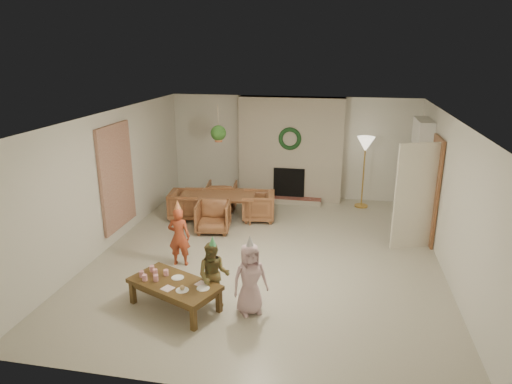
% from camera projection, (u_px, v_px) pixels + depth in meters
% --- Properties ---
extents(floor, '(7.00, 7.00, 0.00)m').
position_uv_depth(floor, '(268.00, 254.00, 8.21)').
color(floor, '#B7B29E').
rests_on(floor, ground).
extents(ceiling, '(7.00, 7.00, 0.00)m').
position_uv_depth(ceiling, '(269.00, 117.00, 7.45)').
color(ceiling, white).
rests_on(ceiling, wall_back).
extents(wall_back, '(7.00, 0.00, 7.00)m').
position_uv_depth(wall_back, '(292.00, 148.00, 11.10)').
color(wall_back, silver).
rests_on(wall_back, floor).
extents(wall_front, '(7.00, 0.00, 7.00)m').
position_uv_depth(wall_front, '(212.00, 290.00, 4.55)').
color(wall_front, silver).
rests_on(wall_front, floor).
extents(wall_left, '(0.00, 7.00, 7.00)m').
position_uv_depth(wall_left, '(109.00, 180.00, 8.37)').
color(wall_left, silver).
rests_on(wall_left, floor).
extents(wall_right, '(0.00, 7.00, 7.00)m').
position_uv_depth(wall_right, '(451.00, 199.00, 7.29)').
color(wall_right, silver).
rests_on(wall_right, floor).
extents(fireplace_mass, '(2.50, 0.40, 2.50)m').
position_uv_depth(fireplace_mass, '(291.00, 149.00, 10.91)').
color(fireplace_mass, '#592D17').
rests_on(fireplace_mass, floor).
extents(fireplace_hearth, '(1.60, 0.30, 0.12)m').
position_uv_depth(fireplace_hearth, '(288.00, 200.00, 10.95)').
color(fireplace_hearth, maroon).
rests_on(fireplace_hearth, floor).
extents(fireplace_firebox, '(0.75, 0.12, 0.75)m').
position_uv_depth(fireplace_firebox, '(289.00, 183.00, 10.99)').
color(fireplace_firebox, black).
rests_on(fireplace_firebox, floor).
extents(fireplace_wreath, '(0.54, 0.10, 0.54)m').
position_uv_depth(fireplace_wreath, '(290.00, 139.00, 10.61)').
color(fireplace_wreath, '#14371A').
rests_on(fireplace_wreath, fireplace_mass).
extents(floor_lamp_base, '(0.31, 0.31, 0.03)m').
position_uv_depth(floor_lamp_base, '(361.00, 206.00, 10.69)').
color(floor_lamp_base, gold).
rests_on(floor_lamp_base, floor).
extents(floor_lamp_post, '(0.03, 0.03, 1.50)m').
position_uv_depth(floor_lamp_post, '(363.00, 175.00, 10.46)').
color(floor_lamp_post, gold).
rests_on(floor_lamp_post, floor).
extents(floor_lamp_shade, '(0.40, 0.40, 0.33)m').
position_uv_depth(floor_lamp_shade, '(366.00, 144.00, 10.24)').
color(floor_lamp_shade, beige).
rests_on(floor_lamp_shade, floor_lamp_post).
extents(bookshelf_carcass, '(0.30, 1.00, 2.20)m').
position_uv_depth(bookshelf_carcass, '(419.00, 171.00, 9.51)').
color(bookshelf_carcass, white).
rests_on(bookshelf_carcass, floor).
extents(bookshelf_shelf_a, '(0.30, 0.92, 0.03)m').
position_uv_depth(bookshelf_shelf_a, '(414.00, 200.00, 9.72)').
color(bookshelf_shelf_a, white).
rests_on(bookshelf_shelf_a, bookshelf_carcass).
extents(bookshelf_shelf_b, '(0.30, 0.92, 0.03)m').
position_uv_depth(bookshelf_shelf_b, '(416.00, 183.00, 9.59)').
color(bookshelf_shelf_b, white).
rests_on(bookshelf_shelf_b, bookshelf_carcass).
extents(bookshelf_shelf_c, '(0.30, 0.92, 0.03)m').
position_uv_depth(bookshelf_shelf_c, '(418.00, 165.00, 9.47)').
color(bookshelf_shelf_c, white).
rests_on(bookshelf_shelf_c, bookshelf_carcass).
extents(bookshelf_shelf_d, '(0.30, 0.92, 0.03)m').
position_uv_depth(bookshelf_shelf_d, '(421.00, 146.00, 9.35)').
color(bookshelf_shelf_d, white).
rests_on(bookshelf_shelf_d, bookshelf_carcass).
extents(books_row_lower, '(0.20, 0.40, 0.24)m').
position_uv_depth(books_row_lower, '(415.00, 196.00, 9.54)').
color(books_row_lower, '#A71E2E').
rests_on(books_row_lower, bookshelf_shelf_a).
extents(books_row_mid, '(0.20, 0.44, 0.24)m').
position_uv_depth(books_row_mid, '(416.00, 176.00, 9.60)').
color(books_row_mid, '#265D8D').
rests_on(books_row_mid, bookshelf_shelf_b).
extents(books_row_upper, '(0.20, 0.36, 0.22)m').
position_uv_depth(books_row_upper, '(419.00, 160.00, 9.34)').
color(books_row_upper, gold).
rests_on(books_row_upper, bookshelf_shelf_c).
extents(door_frame, '(0.05, 0.86, 2.04)m').
position_uv_depth(door_frame, '(434.00, 191.00, 8.49)').
color(door_frame, brown).
rests_on(door_frame, floor).
extents(door_leaf, '(0.77, 0.32, 2.00)m').
position_uv_depth(door_leaf, '(415.00, 197.00, 8.21)').
color(door_leaf, beige).
rests_on(door_leaf, floor).
extents(curtain_panel, '(0.06, 1.20, 2.00)m').
position_uv_depth(curtain_panel, '(117.00, 177.00, 8.55)').
color(curtain_panel, tan).
rests_on(curtain_panel, wall_left).
extents(dining_table, '(1.72, 1.11, 0.57)m').
position_uv_depth(dining_table, '(218.00, 207.00, 9.83)').
color(dining_table, brown).
rests_on(dining_table, floor).
extents(dining_chair_near, '(0.75, 0.77, 0.63)m').
position_uv_depth(dining_chair_near, '(213.00, 217.00, 9.15)').
color(dining_chair_near, brown).
rests_on(dining_chair_near, floor).
extents(dining_chair_far, '(0.75, 0.77, 0.63)m').
position_uv_depth(dining_chair_far, '(222.00, 195.00, 10.50)').
color(dining_chair_far, brown).
rests_on(dining_chair_far, floor).
extents(dining_chair_left, '(0.77, 0.75, 0.63)m').
position_uv_depth(dining_chair_left, '(186.00, 205.00, 9.86)').
color(dining_chair_left, brown).
rests_on(dining_chair_left, floor).
extents(dining_chair_right, '(0.77, 0.75, 0.63)m').
position_uv_depth(dining_chair_right, '(258.00, 206.00, 9.78)').
color(dining_chair_right, brown).
rests_on(dining_chair_right, floor).
extents(hanging_plant_cord, '(0.01, 0.01, 0.70)m').
position_uv_depth(hanging_plant_cord, '(218.00, 122.00, 9.19)').
color(hanging_plant_cord, tan).
rests_on(hanging_plant_cord, ceiling).
extents(hanging_plant_pot, '(0.16, 0.16, 0.12)m').
position_uv_depth(hanging_plant_pot, '(219.00, 139.00, 9.30)').
color(hanging_plant_pot, '#A65935').
rests_on(hanging_plant_pot, hanging_plant_cord).
extents(hanging_plant_foliage, '(0.32, 0.32, 0.32)m').
position_uv_depth(hanging_plant_foliage, '(218.00, 133.00, 9.26)').
color(hanging_plant_foliage, '#1F4617').
rests_on(hanging_plant_foliage, hanging_plant_pot).
extents(coffee_table_top, '(1.46, 1.13, 0.06)m').
position_uv_depth(coffee_table_top, '(174.00, 284.00, 6.42)').
color(coffee_table_top, brown).
rests_on(coffee_table_top, floor).
extents(coffee_table_apron, '(1.33, 0.99, 0.08)m').
position_uv_depth(coffee_table_apron, '(175.00, 289.00, 6.44)').
color(coffee_table_apron, brown).
rests_on(coffee_table_apron, floor).
extents(coffee_leg_fl, '(0.09, 0.09, 0.34)m').
position_uv_depth(coffee_leg_fl, '(133.00, 292.00, 6.59)').
color(coffee_leg_fl, brown).
rests_on(coffee_leg_fl, floor).
extents(coffee_leg_fr, '(0.09, 0.09, 0.34)m').
position_uv_depth(coffee_leg_fr, '(193.00, 319.00, 5.95)').
color(coffee_leg_fr, brown).
rests_on(coffee_leg_fr, floor).
extents(coffee_leg_bl, '(0.09, 0.09, 0.34)m').
position_uv_depth(coffee_leg_bl, '(160.00, 278.00, 7.01)').
color(coffee_leg_bl, brown).
rests_on(coffee_leg_bl, floor).
extents(coffee_leg_br, '(0.09, 0.09, 0.34)m').
position_uv_depth(coffee_leg_br, '(219.00, 301.00, 6.37)').
color(coffee_leg_br, brown).
rests_on(coffee_leg_br, floor).
extents(cup_a, '(0.09, 0.09, 0.09)m').
position_uv_depth(cup_a, '(142.00, 274.00, 6.55)').
color(cup_a, white).
rests_on(cup_a, coffee_table_top).
extents(cup_b, '(0.09, 0.09, 0.09)m').
position_uv_depth(cup_b, '(152.00, 269.00, 6.71)').
color(cup_b, white).
rests_on(cup_b, coffee_table_top).
extents(cup_c, '(0.09, 0.09, 0.09)m').
position_uv_depth(cup_c, '(145.00, 278.00, 6.44)').
color(cup_c, white).
rests_on(cup_c, coffee_table_top).
extents(cup_d, '(0.09, 0.09, 0.09)m').
position_uv_depth(cup_d, '(155.00, 272.00, 6.60)').
color(cup_d, white).
rests_on(cup_d, coffee_table_top).
extents(cup_e, '(0.09, 0.09, 0.09)m').
position_uv_depth(cup_e, '(156.00, 278.00, 6.43)').
color(cup_e, white).
rests_on(cup_e, coffee_table_top).
extents(cup_f, '(0.09, 0.09, 0.09)m').
position_uv_depth(cup_f, '(166.00, 273.00, 6.59)').
color(cup_f, white).
rests_on(cup_f, coffee_table_top).
extents(plate_a, '(0.24, 0.24, 0.01)m').
position_uv_depth(plate_a, '(178.00, 278.00, 6.53)').
color(plate_a, white).
rests_on(plate_a, coffee_table_top).
extents(plate_b, '(0.24, 0.24, 0.01)m').
position_uv_depth(plate_b, '(182.00, 290.00, 6.19)').
color(plate_b, white).
rests_on(plate_b, coffee_table_top).
extents(plate_c, '(0.24, 0.24, 0.01)m').
position_uv_depth(plate_c, '(203.00, 288.00, 6.24)').
color(plate_c, white).
rests_on(plate_c, coffee_table_top).
extents(food_scoop, '(0.09, 0.09, 0.07)m').
position_uv_depth(food_scoop, '(182.00, 288.00, 6.18)').
color(food_scoop, tan).
rests_on(food_scoop, plate_b).
extents(napkin_left, '(0.20, 0.20, 0.01)m').
position_uv_depth(napkin_left, '(168.00, 288.00, 6.24)').
color(napkin_left, beige).
rests_on(napkin_left, coffee_table_top).
extents(napkin_right, '(0.20, 0.20, 0.01)m').
position_uv_depth(napkin_right, '(201.00, 284.00, 6.36)').
color(napkin_right, beige).
rests_on(napkin_right, coffee_table_top).
extents(child_red, '(0.40, 0.28, 1.04)m').
position_uv_depth(child_red, '(179.00, 237.00, 7.68)').
color(child_red, '#A84024').
rests_on(child_red, floor).
extents(party_hat_red, '(0.17, 0.17, 0.20)m').
position_uv_depth(party_hat_red, '(177.00, 205.00, 7.51)').
color(party_hat_red, gold).
rests_on(party_hat_red, child_red).
extents(child_plaid, '(0.52, 0.43, 0.98)m').
position_uv_depth(child_plaid, '(214.00, 275.00, 6.43)').
color(child_plaid, brown).
rests_on(child_plaid, floor).
extents(party_hat_plaid, '(0.14, 0.14, 0.16)m').
position_uv_depth(party_hat_plaid, '(213.00, 241.00, 6.26)').
color(party_hat_plaid, '#4DB468').
rests_on(party_hat_plaid, child_plaid).
extents(child_pink, '(0.61, 0.55, 1.04)m').
position_uv_depth(child_pink, '(250.00, 279.00, 6.26)').
color(child_pink, '#CEA5AD').
rests_on(child_pink, floor).
extents(party_hat_pink, '(0.18, 0.18, 0.19)m').
position_uv_depth(party_hat_pink, '(250.00, 242.00, 6.09)').
color(party_hat_pink, silver).
rests_on(party_hat_pink, child_pink).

